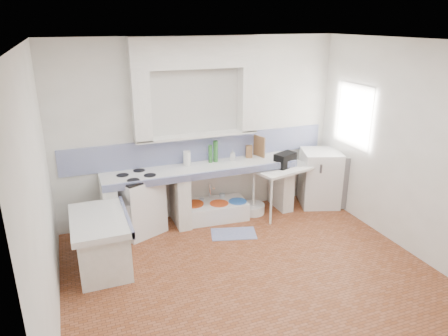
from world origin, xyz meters
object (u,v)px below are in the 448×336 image
object	(u,v)px
sink	(214,211)
side_table	(282,190)
fridge	(320,178)
stove	(139,205)

from	to	relation	value
sink	side_table	world-z (taller)	side_table
sink	fridge	xyz separation A→B (m)	(1.86, -0.14, 0.35)
side_table	fridge	size ratio (longest dim) A/B	1.00
sink	stove	bearing A→B (deg)	-175.02
side_table	fridge	distance (m)	0.77
side_table	stove	bearing A→B (deg)	161.43
sink	side_table	distance (m)	1.15
sink	fridge	world-z (taller)	fridge
stove	side_table	distance (m)	2.31
stove	fridge	world-z (taller)	fridge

